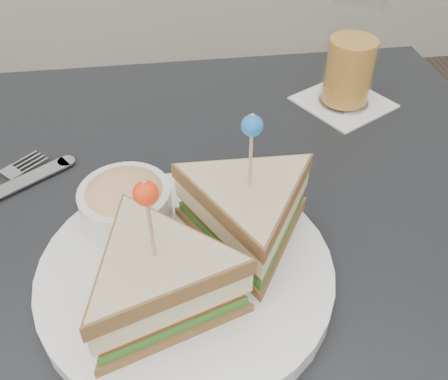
% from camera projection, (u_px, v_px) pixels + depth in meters
% --- Properties ---
extents(table, '(0.80, 0.80, 0.75)m').
position_uv_depth(table, '(217.00, 276.00, 0.59)').
color(table, black).
rests_on(table, ground).
extents(plate_meal, '(0.34, 0.34, 0.17)m').
position_uv_depth(plate_meal, '(193.00, 246.00, 0.46)').
color(plate_meal, white).
rests_on(plate_meal, table).
extents(drink_set, '(0.16, 0.16, 0.15)m').
position_uv_depth(drink_set, '(350.00, 62.00, 0.69)').
color(drink_set, white).
rests_on(drink_set, table).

